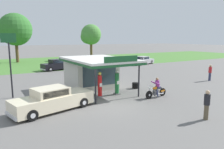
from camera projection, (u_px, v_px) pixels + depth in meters
ground_plane at (112, 106)px, 14.86m from camera, size 300.00×300.00×0.00m
grass_verge_strip at (31, 63)px, 40.27m from camera, size 120.00×24.00×0.01m
service_station_kiosk at (93, 71)px, 19.71m from camera, size 4.74×7.34×3.37m
gas_pump_nearside at (100, 86)px, 16.91m from camera, size 0.44×0.44×2.02m
gas_pump_offside at (117, 83)px, 17.72m from camera, size 0.44×0.44×2.06m
motorcycle_with_rider at (156, 89)px, 16.86m from camera, size 2.19×0.70×1.58m
featured_classic_sedan at (53, 100)px, 13.74m from camera, size 5.66×2.94×1.54m
parked_car_back_row_right at (58, 65)px, 31.83m from camera, size 5.11×2.65×1.59m
parked_car_back_row_far_left at (143, 61)px, 38.83m from camera, size 5.48×3.20×1.44m
parked_car_back_row_centre_left at (109, 61)px, 36.99m from camera, size 5.34×2.77×1.55m
bystander_admiring_sedan at (207, 104)px, 12.15m from camera, size 0.34×0.34×1.73m
bystander_chatting_near_pumps at (210, 72)px, 23.57m from camera, size 0.39×0.39×1.77m
tree_oak_distant_spare at (14, 30)px, 41.04m from camera, size 6.25×6.25×9.51m
tree_oak_centre at (90, 35)px, 46.97m from camera, size 4.70×4.47×7.78m
roadside_pole_sign at (10, 55)px, 16.30m from camera, size 1.10×0.12×5.01m
spare_tire_stack at (135, 86)px, 19.99m from camera, size 0.60×0.60×0.54m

